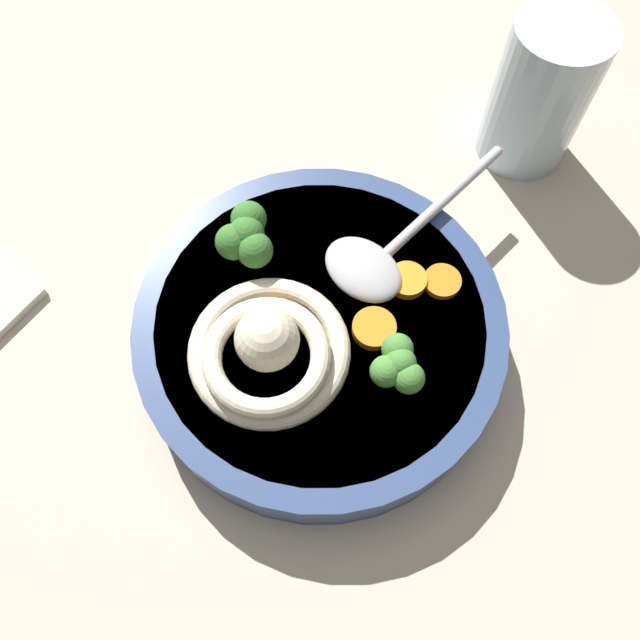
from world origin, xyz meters
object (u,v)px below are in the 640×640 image
Objects in this scene: soup_spoon at (379,261)px; drinking_glass at (540,93)px; noodle_pile at (268,350)px; soup_bowl at (320,333)px.

soup_spoon is 19.80cm from drinking_glass.
noodle_pile is 30.03cm from drinking_glass.
soup_spoon reaches higher than soup_bowl.
noodle_pile is 0.95× the size of drinking_glass.
drinking_glass is at bearing 108.14° from noodle_pile.
noodle_pile reaches higher than soup_bowl.
drinking_glass is at bearing 109.23° from soup_bowl.
soup_bowl is at bearing -70.77° from drinking_glass.
soup_spoon is at bearing -70.20° from drinking_glass.
soup_bowl is 2.18× the size of noodle_pile.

